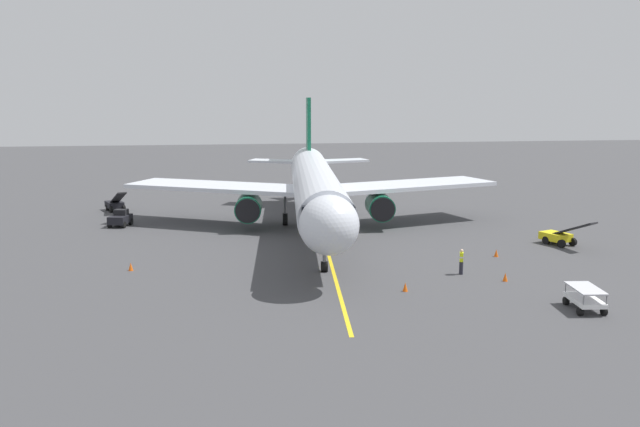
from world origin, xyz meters
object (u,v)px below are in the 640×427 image
at_px(ground_crew_marshaller, 461,261).
at_px(tug_starboard_side, 120,219).
at_px(belt_loader_portside, 559,236).
at_px(safety_cone_wing_starboard, 131,267).
at_px(airplane, 315,186).
at_px(belt_loader_rear_apron, 115,204).
at_px(baggage_cart_near_nose, 585,298).
at_px(safety_cone_nose_right, 505,277).
at_px(safety_cone_nose_left, 405,287).
at_px(safety_cone_wing_port, 496,253).

relative_size(ground_crew_marshaller, tug_starboard_side, 0.65).
xyz_separation_m(belt_loader_portside, safety_cone_wing_starboard, (32.58, 3.00, -0.44)).
height_order(airplane, ground_crew_marshaller, airplane).
relative_size(tug_starboard_side, belt_loader_rear_apron, 0.56).
xyz_separation_m(ground_crew_marshaller, baggage_cart_near_nose, (-4.07, 8.15, -0.23)).
bearing_deg(tug_starboard_side, safety_cone_nose_right, 139.83).
bearing_deg(safety_cone_nose_right, airplane, -61.55).
distance_m(baggage_cart_near_nose, belt_loader_rear_apron, 48.10).
bearing_deg(belt_loader_rear_apron, ground_crew_marshaller, 132.03).
height_order(ground_crew_marshaller, safety_cone_nose_right, ground_crew_marshaller).
bearing_deg(safety_cone_wing_starboard, tug_starboard_side, -80.01).
height_order(ground_crew_marshaller, belt_loader_portside, belt_loader_portside).
height_order(ground_crew_marshaller, safety_cone_nose_left, ground_crew_marshaller).
xyz_separation_m(belt_loader_portside, tug_starboard_side, (35.45, -13.28, -0.01)).
height_order(ground_crew_marshaller, safety_cone_wing_starboard, ground_crew_marshaller).
xyz_separation_m(ground_crew_marshaller, tug_starboard_side, (24.61, -20.60, -0.18)).
bearing_deg(safety_cone_wing_port, safety_cone_nose_left, 39.69).
height_order(belt_loader_rear_apron, safety_cone_wing_starboard, belt_loader_rear_apron).
distance_m(ground_crew_marshaller, safety_cone_wing_starboard, 22.18).
bearing_deg(airplane, safety_cone_nose_left, 98.17).
bearing_deg(airplane, safety_cone_wing_starboard, 38.76).
bearing_deg(ground_crew_marshaller, belt_loader_portside, -145.97).
bearing_deg(tug_starboard_side, ground_crew_marshaller, 140.07).
bearing_deg(airplane, baggage_cart_near_nose, 115.72).
height_order(safety_cone_nose_left, safety_cone_nose_right, same).
distance_m(safety_cone_nose_right, safety_cone_wing_starboard, 24.76).
xyz_separation_m(airplane, belt_loader_rear_apron, (18.82, -13.38, -3.29)).
bearing_deg(ground_crew_marshaller, baggage_cart_near_nose, 116.53).
bearing_deg(safety_cone_wing_starboard, airplane, -141.24).
relative_size(safety_cone_nose_left, safety_cone_nose_right, 1.00).
height_order(airplane, safety_cone_nose_left, airplane).
distance_m(tug_starboard_side, safety_cone_nose_right, 35.08).
relative_size(baggage_cart_near_nose, belt_loader_rear_apron, 0.59).
distance_m(baggage_cart_near_nose, safety_cone_nose_right, 6.42).
bearing_deg(tug_starboard_side, belt_loader_rear_apron, -78.94).
relative_size(airplane, safety_cone_wing_port, 73.36).
distance_m(tug_starboard_side, safety_cone_wing_starboard, 16.54).
bearing_deg(belt_loader_portside, safety_cone_nose_left, 34.07).
relative_size(airplane, safety_cone_nose_left, 73.36).
xyz_separation_m(belt_loader_portside, safety_cone_wing_port, (6.51, 3.01, -0.44)).
bearing_deg(belt_loader_portside, belt_loader_rear_apron, -30.47).
height_order(airplane, tug_starboard_side, airplane).
bearing_deg(safety_cone_nose_left, belt_loader_rear_apron, -56.35).
bearing_deg(safety_cone_wing_port, safety_cone_nose_right, 71.34).
bearing_deg(baggage_cart_near_nose, tug_starboard_side, -45.07).
bearing_deg(belt_loader_rear_apron, safety_cone_wing_starboard, 100.36).
relative_size(ground_crew_marshaller, safety_cone_nose_right, 3.11).
bearing_deg(baggage_cart_near_nose, safety_cone_nose_right, -72.95).
xyz_separation_m(belt_loader_rear_apron, safety_cone_nose_left, (-21.55, 32.37, -0.44)).
xyz_separation_m(safety_cone_nose_left, safety_cone_wing_starboard, (17.01, -7.53, 0.00)).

